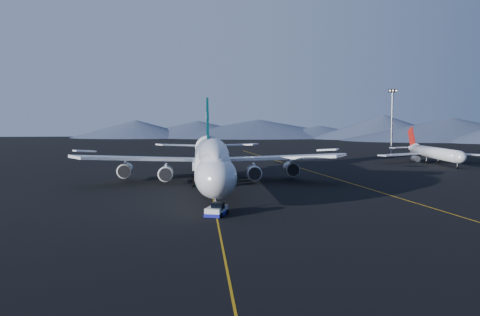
{
  "coord_description": "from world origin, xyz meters",
  "views": [
    {
      "loc": [
        -2.9,
        -108.41,
        15.3
      ],
      "look_at": [
        6.1,
        1.79,
        6.0
      ],
      "focal_mm": 40.0,
      "sensor_mm": 36.0,
      "label": 1
    }
  ],
  "objects": [
    {
      "name": "floodlight_mast",
      "position": [
        64.3,
        71.03,
        11.92
      ],
      "size": [
        2.91,
        2.18,
        23.53
      ],
      "rotation": [
        0.0,
        0.0,
        0.32
      ],
      "color": "black",
      "rests_on": "ground"
    },
    {
      "name": "boeing_747",
      "position": [
        0.0,
        0.03,
        5.81
      ],
      "size": [
        59.62,
        72.43,
        19.37
      ],
      "color": "silver",
      "rests_on": "ground"
    },
    {
      "name": "ground",
      "position": [
        0.0,
        0.0,
        0.0
      ],
      "size": [
        500.0,
        500.0,
        0.0
      ],
      "primitive_type": "plane",
      "color": "black",
      "rests_on": "ground"
    },
    {
      "name": "second_jet",
      "position": [
        68.7,
        47.88,
        3.3
      ],
      "size": [
        33.95,
        38.35,
        10.91
      ],
      "rotation": [
        0.0,
        0.0,
        0.12
      ],
      "color": "silver",
      "rests_on": "ground"
    },
    {
      "name": "taxiway_line_side",
      "position": [
        30.0,
        10.0,
        0.01
      ],
      "size": [
        28.08,
        198.09,
        0.01
      ],
      "primitive_type": "cube",
      "rotation": [
        0.0,
        0.0,
        0.14
      ],
      "color": "#C98C0B",
      "rests_on": "ground"
    },
    {
      "name": "taxiway_line_main",
      "position": [
        0.0,
        0.0,
        0.01
      ],
      "size": [
        0.25,
        220.0,
        0.01
      ],
      "primitive_type": "cube",
      "color": "#C98C0B",
      "rests_on": "ground"
    },
    {
      "name": "pushback_tug",
      "position": [
        -0.01,
        -29.5,
        0.66
      ],
      "size": [
        3.89,
        5.33,
        2.09
      ],
      "rotation": [
        0.0,
        0.0,
        -0.33
      ],
      "color": "silver",
      "rests_on": "ground"
    }
  ]
}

